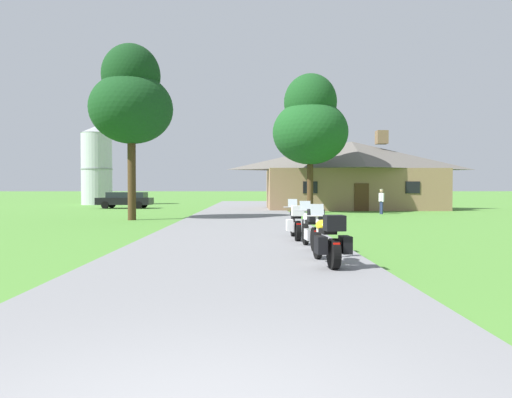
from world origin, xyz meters
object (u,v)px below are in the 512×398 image
Objects in this scene: motorcycle_yellow_nearest_to_camera at (328,240)px; bystander_white_shirt_near_lodge at (381,200)px; motorcycle_black_farthest_in_row at (296,223)px; tree_left_near at (131,99)px; parked_black_suv_far_left at (126,199)px; metal_silo_distant at (97,165)px; motorcycle_white_second_in_row at (311,228)px; tree_by_lodge_front at (310,124)px.

bystander_white_shirt_near_lodge is (7.14, 21.13, 0.34)m from motorcycle_yellow_nearest_to_camera.
tree_left_near is at bearing 126.62° from motorcycle_black_farthest_in_row.
metal_silo_distant is at bearing 32.93° from parked_black_suv_far_left.
metal_silo_distant is 1.79× the size of parked_black_suv_far_left.
metal_silo_distant reaches higher than motorcycle_yellow_nearest_to_camera.
bystander_white_shirt_near_lodge is 31.36m from metal_silo_distant.
parked_black_suv_far_left reaches higher than motorcycle_white_second_in_row.
tree_by_lodge_front is 2.10× the size of parked_black_suv_far_left.
metal_silo_distant is (-17.79, 34.47, 3.57)m from motorcycle_black_farthest_in_row.
motorcycle_black_farthest_in_row is 38.95m from metal_silo_distant.
bystander_white_shirt_near_lodge is 0.18× the size of tree_left_near.
motorcycle_yellow_nearest_to_camera is 23.83m from tree_by_lodge_front.
tree_by_lodge_front is 13.11m from tree_left_near.
motorcycle_black_farthest_in_row is at bearing -98.79° from tree_by_lodge_front.
tree_left_near reaches higher than parked_black_suv_far_left.
tree_left_near is (-10.71, -7.56, 0.25)m from tree_by_lodge_front.
motorcycle_black_farthest_in_row is 0.21× the size of tree_by_lodge_front.
tree_by_lodge_front is (2.57, 20.18, 5.69)m from motorcycle_white_second_in_row.
parked_black_suv_far_left is at bearing -59.38° from metal_silo_distant.
tree_by_lodge_front reaches higher than motorcycle_white_second_in_row.
motorcycle_white_second_in_row is 41.14m from metal_silo_distant.
motorcycle_black_farthest_in_row is 17.55m from bystander_white_shirt_near_lodge.
bystander_white_shirt_near_lodge is at bearing 64.14° from motorcycle_black_farthest_in_row.
bystander_white_shirt_near_lodge is 0.36× the size of parked_black_suv_far_left.
motorcycle_black_farthest_in_row is at bearing 90.92° from motorcycle_white_second_in_row.
motorcycle_yellow_nearest_to_camera and motorcycle_black_farthest_in_row have the same top height.
motorcycle_white_second_in_row is 2.38m from motorcycle_black_farthest_in_row.
motorcycle_black_farthest_in_row is at bearing 144.36° from bystander_white_shirt_near_lodge.
bystander_white_shirt_near_lodge is (7.32, 15.95, 0.34)m from motorcycle_black_farthest_in_row.
motorcycle_black_farthest_in_row is (-0.18, 5.19, 0.00)m from motorcycle_yellow_nearest_to_camera.
motorcycle_white_second_in_row is 21.12m from tree_by_lodge_front.
metal_silo_distant reaches higher than motorcycle_white_second_in_row.
metal_silo_distant is at bearing 112.09° from tree_left_near.
motorcycle_white_second_in_row and motorcycle_black_farthest_in_row have the same top height.
bystander_white_shirt_near_lodge is 0.20× the size of metal_silo_distant.
tree_left_near is (-8.13, 15.43, 5.96)m from motorcycle_yellow_nearest_to_camera.
parked_black_suv_far_left is at bearing 110.84° from motorcycle_white_second_in_row.
motorcycle_white_second_in_row is 16.15m from tree_left_near.
bystander_white_shirt_near_lodge is at bearing 20.48° from tree_left_near.
motorcycle_yellow_nearest_to_camera is 0.21× the size of tree_by_lodge_front.
bystander_white_shirt_near_lodge reaches higher than motorcycle_black_farthest_in_row.
motorcycle_black_farthest_in_row is at bearing -52.16° from tree_left_near.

